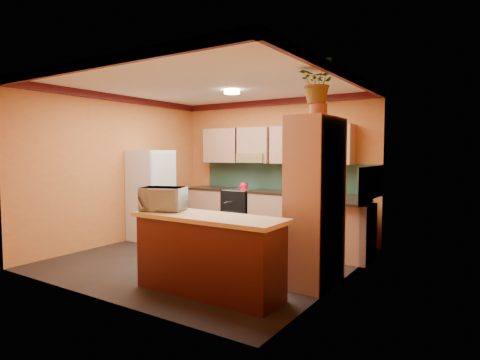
% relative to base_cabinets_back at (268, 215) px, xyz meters
% --- Properties ---
extents(room_shell, '(4.24, 4.24, 2.72)m').
position_rel_base_cabinets_back_xyz_m(room_shell, '(-0.00, -1.52, 1.65)').
color(room_shell, black).
rests_on(room_shell, ground).
extents(base_cabinets_back, '(3.65, 0.60, 0.88)m').
position_rel_base_cabinets_back_xyz_m(base_cabinets_back, '(0.00, 0.00, 0.00)').
color(base_cabinets_back, tan).
rests_on(base_cabinets_back, ground).
extents(countertop_back, '(3.65, 0.62, 0.04)m').
position_rel_base_cabinets_back_xyz_m(countertop_back, '(0.00, -0.00, 0.46)').
color(countertop_back, black).
rests_on(countertop_back, base_cabinets_back).
extents(stove, '(0.58, 0.58, 0.91)m').
position_rel_base_cabinets_back_xyz_m(stove, '(-0.62, -0.00, 0.02)').
color(stove, black).
rests_on(stove, ground).
extents(kettle, '(0.21, 0.21, 0.18)m').
position_rel_base_cabinets_back_xyz_m(kettle, '(-0.53, -0.05, 0.56)').
color(kettle, red).
rests_on(kettle, stove).
extents(sink, '(0.48, 0.40, 0.03)m').
position_rel_base_cabinets_back_xyz_m(sink, '(0.77, 0.00, 0.50)').
color(sink, silver).
rests_on(sink, countertop_back).
extents(base_cabinets_right, '(0.60, 0.80, 0.88)m').
position_rel_base_cabinets_back_xyz_m(base_cabinets_right, '(1.78, -0.72, 0.00)').
color(base_cabinets_right, tan).
rests_on(base_cabinets_right, ground).
extents(countertop_right, '(0.62, 0.80, 0.04)m').
position_rel_base_cabinets_back_xyz_m(countertop_right, '(1.78, -0.72, 0.46)').
color(countertop_right, black).
rests_on(countertop_right, base_cabinets_right).
extents(fridge, '(0.68, 0.66, 1.70)m').
position_rel_base_cabinets_back_xyz_m(fridge, '(-1.77, -1.35, 0.41)').
color(fridge, silver).
rests_on(fridge, ground).
extents(pantry, '(0.48, 0.90, 2.10)m').
position_rel_base_cabinets_back_xyz_m(pantry, '(1.83, -2.06, 0.61)').
color(pantry, tan).
rests_on(pantry, ground).
extents(fern_pot, '(0.22, 0.22, 0.16)m').
position_rel_base_cabinets_back_xyz_m(fern_pot, '(1.83, -2.01, 1.74)').
color(fern_pot, brown).
rests_on(fern_pot, pantry).
extents(fern, '(0.54, 0.49, 0.53)m').
position_rel_base_cabinets_back_xyz_m(fern, '(1.83, -2.01, 2.08)').
color(fern, tan).
rests_on(fern, fern_pot).
extents(breakfast_bar, '(1.80, 0.55, 0.88)m').
position_rel_base_cabinets_back_xyz_m(breakfast_bar, '(0.91, -3.08, 0.00)').
color(breakfast_bar, '#531D13').
rests_on(breakfast_bar, ground).
extents(bar_top, '(1.90, 0.65, 0.05)m').
position_rel_base_cabinets_back_xyz_m(bar_top, '(0.91, -3.08, 0.47)').
color(bar_top, tan).
rests_on(bar_top, breakfast_bar).
extents(microwave, '(0.63, 0.53, 0.30)m').
position_rel_base_cabinets_back_xyz_m(microwave, '(0.20, -3.08, 0.64)').
color(microwave, silver).
rests_on(microwave, bar_top).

